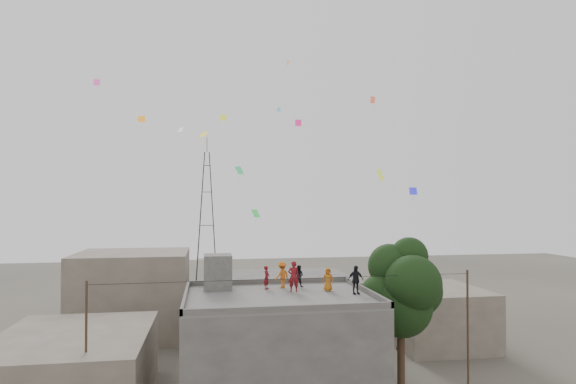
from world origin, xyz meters
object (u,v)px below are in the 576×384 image
person_red_adult (294,276)px  person_dark_adult (356,280)px  stair_head_box (218,272)px  tree (403,290)px  transmission_tower (207,218)px

person_red_adult → person_dark_adult: (3.25, -1.28, -0.07)m
stair_head_box → person_red_adult: stair_head_box is taller
tree → person_dark_adult: (-3.10, -0.85, 0.79)m
person_red_adult → person_dark_adult: bearing=165.6°
tree → stair_head_box: bearing=169.3°
tree → person_red_adult: size_ratio=5.27×
transmission_tower → stair_head_box: bearing=-88.8°
stair_head_box → transmission_tower: 37.46m
stair_head_box → person_dark_adult: size_ratio=1.27×
tree → transmission_tower: (-11.37, 39.40, 2.97)m
transmission_tower → person_red_adult: bearing=-82.7°
tree → person_dark_adult: bearing=-164.6°
transmission_tower → person_dark_adult: 41.16m
stair_head_box → tree: bearing=-10.7°
person_red_adult → tree: bearing=-176.8°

